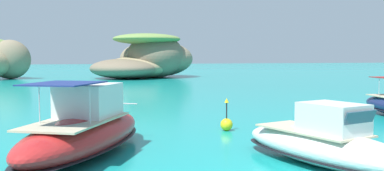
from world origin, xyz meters
TOP-DOWN VIEW (x-y plane):
  - islet_large at (4.75, 61.53)m, footprint 20.23×20.39m
  - motorboat_white at (-2.74, 4.34)m, footprint 3.42×6.86m
  - motorboat_red at (-9.59, 8.18)m, footprint 6.13×8.27m
  - channel_buoy at (-3.14, 10.99)m, footprint 0.56×0.56m

SIDE VIEW (x-z plane):
  - channel_buoy at x=-3.14m, z-range -0.40..1.08m
  - motorboat_white at x=-2.74m, z-range -0.32..1.63m
  - motorboat_red at x=-9.59m, z-range -0.46..2.09m
  - islet_large at x=4.75m, z-range -0.53..6.54m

